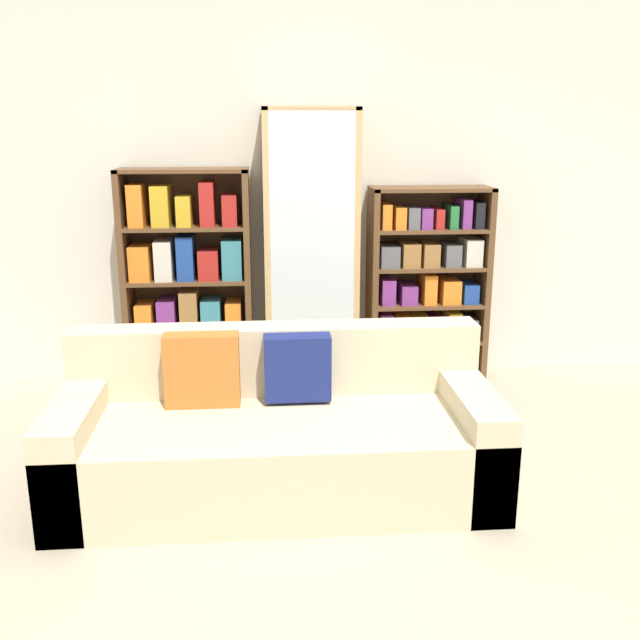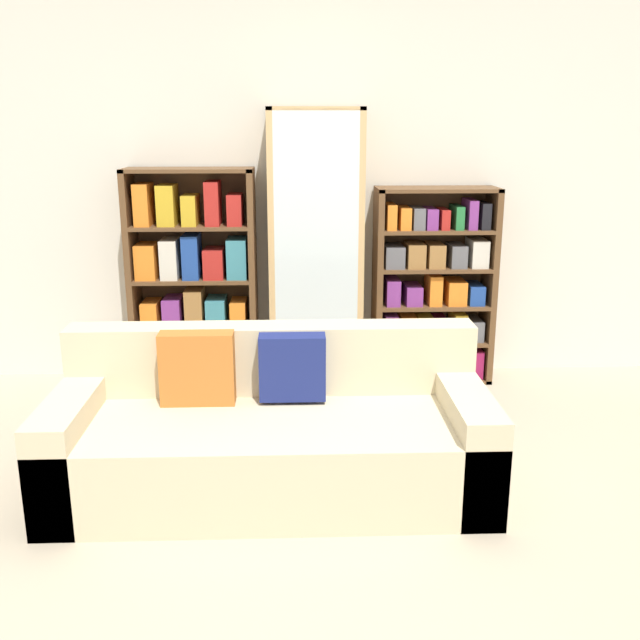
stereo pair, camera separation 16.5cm
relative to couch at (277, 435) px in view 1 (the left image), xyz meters
The scene contains 7 objects.
ground_plane 0.74m from the couch, 75.64° to the right, with size 16.00×16.00×0.00m, color tan.
wall_back 2.03m from the couch, 84.31° to the left, with size 7.11×0.06×2.70m.
couch is the anchor object (origin of this frame).
bookshelf_left 1.66m from the couch, 110.12° to the left, with size 0.83×0.32×1.45m.
display_cabinet 1.64m from the couch, 79.89° to the left, with size 0.61×0.36×1.82m.
bookshelf_right 1.88m from the couch, 54.66° to the left, with size 0.80×0.32×1.32m.
wine_bottle 1.46m from the couch, 49.35° to the left, with size 0.07×0.07×0.38m.
Camera 1 is at (-0.22, -2.51, 1.71)m, focal length 40.00 mm.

